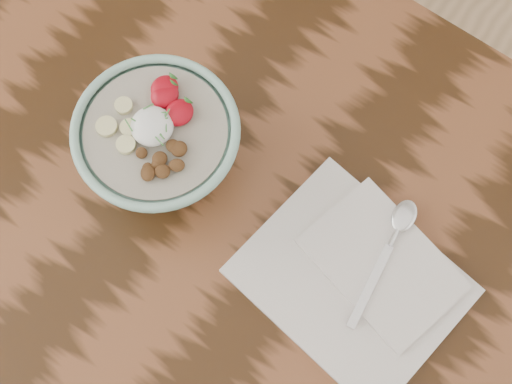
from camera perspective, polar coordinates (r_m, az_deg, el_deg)
table at (r=104.08cm, az=2.08°, el=-7.16°), size 160.00×90.00×75.00cm
breakfast_bowl at (r=93.30cm, az=-7.70°, el=3.84°), size 21.23×21.23×13.94cm
napkin at (r=94.89cm, az=8.16°, el=-6.75°), size 29.66×25.63×1.66cm
spoon at (r=95.68cm, az=11.13°, el=-3.24°), size 4.79×19.14×1.00cm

